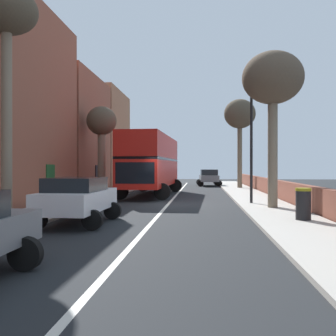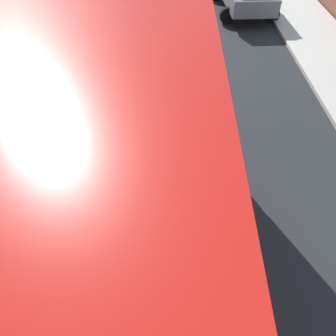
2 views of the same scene
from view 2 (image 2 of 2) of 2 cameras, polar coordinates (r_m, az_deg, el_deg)
double_decker_bus at (r=3.35m, az=-15.03°, el=-20.76°), size 3.85×11.12×4.06m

